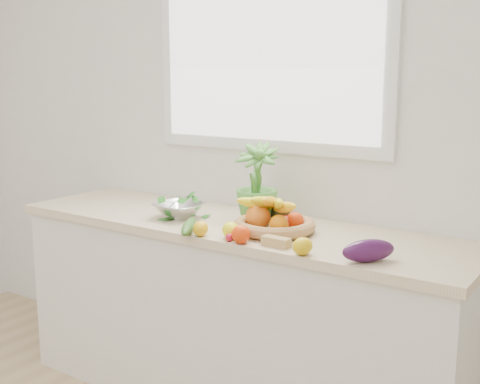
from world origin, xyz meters
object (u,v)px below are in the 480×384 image
Objects in this scene: fruit_basket at (274,220)px; colander_with_spinach at (179,206)px; cucumber at (189,226)px; potted_herb at (257,182)px; eggplant at (368,251)px; apple at (284,224)px.

colander_with_spinach is (-0.51, -0.03, 0.01)m from fruit_basket.
potted_herb is (0.14, 0.31, 0.16)m from cucumber.
apple is at bearing 157.85° from eggplant.
eggplant is 0.73m from potted_herb.
potted_herb reaches higher than apple.
eggplant is 0.58× the size of potted_herb.
potted_herb is 0.23m from fruit_basket.
cucumber is at bearing -41.25° from colander_with_spinach.
cucumber is at bearing -146.51° from apple.
eggplant is 1.02m from colander_with_spinach.
potted_herb is (-0.66, 0.27, 0.15)m from eggplant.
potted_herb is 0.40m from colander_with_spinach.
cucumber is 0.76× the size of potted_herb.
potted_herb is (-0.20, 0.08, 0.15)m from apple.
apple is 0.17× the size of fruit_basket.
eggplant reaches higher than apple.
eggplant is 0.53m from fruit_basket.
apple is 0.26m from potted_herb.
eggplant reaches higher than cucumber.
potted_herb is at bearing 146.24° from fruit_basket.
apple is 0.28× the size of cucumber.
colander_with_spinach is (-0.55, -0.05, 0.02)m from apple.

